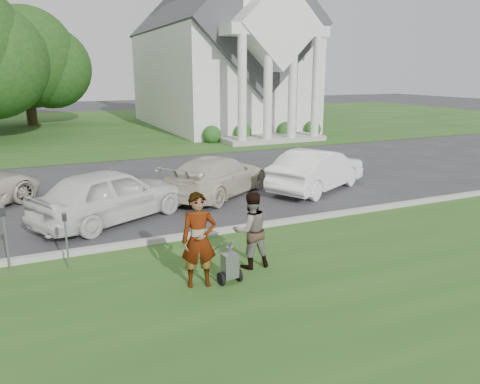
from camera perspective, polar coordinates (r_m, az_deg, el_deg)
ground at (r=11.72m, az=-1.09°, el=-5.91°), size 120.00×120.00×0.00m
grass_strip at (r=9.26m, az=6.41°, el=-11.76°), size 80.00×7.00×0.01m
church_lawn at (r=37.58m, az=-17.71°, el=7.59°), size 80.00×30.00×0.01m
curb at (r=12.18m, az=-2.12°, el=-4.75°), size 80.00×0.18×0.15m
church at (r=35.84m, az=-2.56°, el=17.45°), size 9.19×19.00×24.10m
tree_back at (r=40.10m, az=-24.65°, el=14.15°), size 9.61×7.60×8.89m
striping_cart at (r=9.34m, az=-1.28°, el=-9.04°), size 0.47×0.92×0.84m
person_left at (r=9.05m, az=-5.04°, el=-5.95°), size 0.77×0.60×1.87m
person_right at (r=9.90m, az=1.33°, el=-4.74°), size 0.83×0.66×1.65m
parking_meter_near at (r=10.42m, az=-20.46°, el=-4.85°), size 0.09×0.08×1.27m
parking_meter_far at (r=10.54m, az=-26.71°, el=-4.43°), size 0.11×0.10×1.51m
car_b at (r=13.49m, az=-15.50°, el=-0.32°), size 4.79×3.63×1.52m
car_c at (r=15.79m, az=-2.74°, el=1.98°), size 4.81×4.27×1.34m
car_d at (r=16.70m, az=9.41°, el=2.69°), size 4.62×3.42×1.45m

